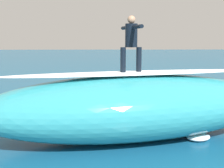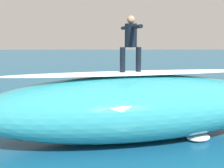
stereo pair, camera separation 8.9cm
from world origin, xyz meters
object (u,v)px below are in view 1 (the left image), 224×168
(surfboard_paddling, at_px, (98,113))
(surfer_paddling, at_px, (100,110))
(surfboard_riding, at_px, (131,74))
(surfer_riding, at_px, (131,40))

(surfboard_paddling, height_order, surfer_paddling, surfer_paddling)
(surfboard_riding, relative_size, surfer_paddling, 1.16)
(surfboard_riding, distance_m, surfer_paddling, 3.10)
(surfer_riding, xyz_separation_m, surfboard_paddling, (0.98, -2.57, -2.76))
(surfer_paddling, bearing_deg, surfboard_riding, 167.24)
(surfer_riding, bearing_deg, surfboard_riding, 88.47)
(surfboard_riding, distance_m, surfboard_paddling, 3.31)
(surfboard_paddling, bearing_deg, surfer_paddling, 180.00)
(surfboard_paddling, bearing_deg, surfboard_riding, 167.88)
(surfboard_paddling, distance_m, surfer_paddling, 0.23)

